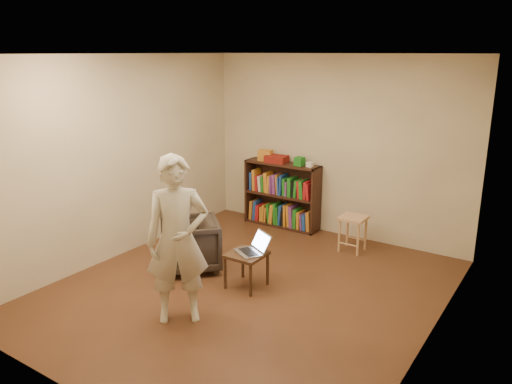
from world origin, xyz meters
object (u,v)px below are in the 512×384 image
Objects in this scene: side_table at (246,259)px; bookshelf at (282,198)px; armchair at (190,244)px; laptop at (254,248)px; person at (178,240)px; stool at (353,223)px.

bookshelf is at bearing 109.82° from side_table.
laptop is (0.92, 0.04, 0.15)m from armchair.
side_table is 0.24× the size of person.
side_table is (0.74, -2.04, -0.09)m from bookshelf.
armchair is (-1.46, -1.66, -0.08)m from stool.
armchair is 0.41× the size of person.
person is (0.71, -0.98, 0.53)m from armchair.
bookshelf is at bearing 129.58° from armchair.
person reaches higher than stool.
person reaches higher than laptop.
person is at bearing -105.68° from stool.
person reaches higher than armchair.
armchair is at bearing -93.76° from bookshelf.
side_table is 0.15m from laptop.
bookshelf is 0.71× the size of person.
stool is at bearing 100.85° from laptop.
stool reaches higher than side_table.
armchair is 1.70× the size of side_table.
laptop is at bearing 45.95° from armchair.
bookshelf is 2.17m from side_table.
person is (0.58, -3.00, 0.41)m from bookshelf.
laptop is (0.05, 0.07, 0.12)m from side_table.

